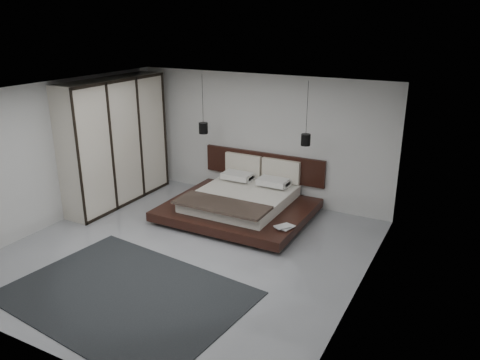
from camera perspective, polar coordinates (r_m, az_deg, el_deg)
The scene contains 14 objects.
floor at distance 8.43m, azimuth -6.64°, elevation -8.65°, with size 6.00×6.00×0.00m, color #96989E.
ceiling at distance 7.55m, azimuth -7.46°, elevation 10.50°, with size 6.00×6.00×0.00m, color white.
wall_back at distance 10.37m, azimuth 2.43°, elevation 5.13°, with size 6.00×6.00×0.00m, color beige.
wall_front at distance 5.87m, azimuth -24.00°, elevation -8.03°, with size 6.00×6.00×0.00m, color beige.
wall_left at distance 9.84m, azimuth -21.58°, elevation 3.00°, with size 6.00×6.00×0.00m, color beige.
wall_right at distance 6.72m, azimuth 14.57°, elevation -3.48°, with size 6.00×6.00×0.00m, color beige.
lattice_screen at distance 11.51m, azimuth -12.23°, elevation 5.62°, with size 0.05×0.90×2.60m, color black.
bed at distance 9.73m, azimuth 0.16°, elevation -2.67°, with size 2.87×2.43×1.09m.
book_lower at distance 8.72m, azimuth 5.01°, elevation -5.53°, with size 0.23×0.31×0.03m, color #99724C.
book_upper at distance 8.69m, azimuth 4.81°, elevation -5.43°, with size 0.20×0.28×0.02m, color #99724C.
pendant_left at distance 10.28m, azimuth -4.49°, elevation 6.33°, with size 0.20×0.20×1.28m.
pendant_right at distance 9.26m, azimuth 8.01°, elevation 4.89°, with size 0.19×0.19×1.26m.
wardrobe at distance 10.54m, azimuth -14.97°, elevation 4.52°, with size 0.65×2.78×2.73m.
rug at distance 7.38m, azimuth -13.73°, elevation -13.44°, with size 3.47×2.48×0.01m, color black.
Camera 1 is at (4.31, -6.09, 3.93)m, focal length 35.00 mm.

